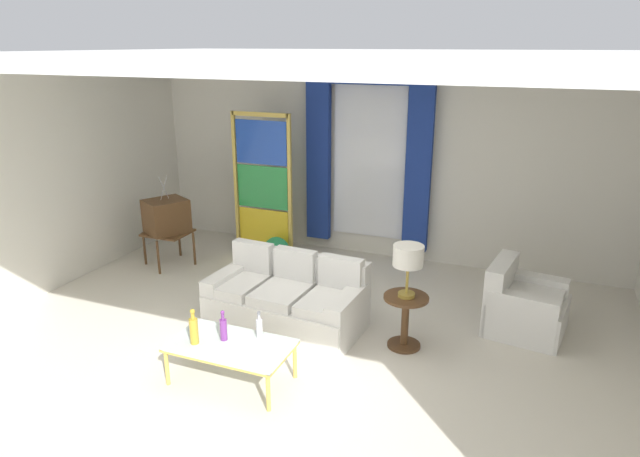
{
  "coord_description": "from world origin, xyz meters",
  "views": [
    {
      "loc": [
        2.28,
        -4.94,
        3.13
      ],
      "look_at": [
        -0.09,
        0.9,
        1.05
      ],
      "focal_mm": 31.49,
      "sensor_mm": 36.0,
      "label": 1
    }
  ],
  "objects_px": {
    "coffee_table": "(231,347)",
    "peacock_figurine": "(273,253)",
    "vintage_tv": "(166,218)",
    "bottle_crystal_tall": "(223,328)",
    "couch_white_long": "(289,299)",
    "armchair_white": "(521,307)",
    "stained_glass_divider": "(263,190)",
    "bottle_blue_decanter": "(194,329)",
    "bottle_amber_squat": "(259,327)",
    "round_side_table": "(405,317)",
    "table_lamp_brass": "(408,258)"
  },
  "relations": [
    {
      "from": "coffee_table",
      "to": "peacock_figurine",
      "type": "relative_size",
      "value": 1.94
    },
    {
      "from": "vintage_tv",
      "to": "peacock_figurine",
      "type": "xyz_separation_m",
      "value": [
        1.47,
        0.48,
        -0.51
      ]
    },
    {
      "from": "bottle_crystal_tall",
      "to": "vintage_tv",
      "type": "relative_size",
      "value": 0.23
    },
    {
      "from": "couch_white_long",
      "to": "armchair_white",
      "type": "xyz_separation_m",
      "value": [
        2.52,
        0.83,
        -0.02
      ]
    },
    {
      "from": "armchair_white",
      "to": "stained_glass_divider",
      "type": "distance_m",
      "value": 4.0
    },
    {
      "from": "bottle_blue_decanter",
      "to": "bottle_crystal_tall",
      "type": "distance_m",
      "value": 0.28
    },
    {
      "from": "bottle_amber_squat",
      "to": "round_side_table",
      "type": "xyz_separation_m",
      "value": [
        1.19,
        1.06,
        -0.16
      ]
    },
    {
      "from": "vintage_tv",
      "to": "table_lamp_brass",
      "type": "relative_size",
      "value": 2.36
    },
    {
      "from": "bottle_blue_decanter",
      "to": "bottle_amber_squat",
      "type": "distance_m",
      "value": 0.62
    },
    {
      "from": "coffee_table",
      "to": "round_side_table",
      "type": "relative_size",
      "value": 1.96
    },
    {
      "from": "armchair_white",
      "to": "round_side_table",
      "type": "height_order",
      "value": "armchair_white"
    },
    {
      "from": "bottle_blue_decanter",
      "to": "bottle_crystal_tall",
      "type": "xyz_separation_m",
      "value": [
        0.23,
        0.16,
        -0.02
      ]
    },
    {
      "from": "couch_white_long",
      "to": "table_lamp_brass",
      "type": "bearing_deg",
      "value": -1.0
    },
    {
      "from": "round_side_table",
      "to": "bottle_amber_squat",
      "type": "bearing_deg",
      "value": -138.5
    },
    {
      "from": "stained_glass_divider",
      "to": "table_lamp_brass",
      "type": "bearing_deg",
      "value": -34.89
    },
    {
      "from": "bottle_amber_squat",
      "to": "peacock_figurine",
      "type": "distance_m",
      "value": 2.82
    },
    {
      "from": "bottle_amber_squat",
      "to": "armchair_white",
      "type": "relative_size",
      "value": 0.3
    },
    {
      "from": "vintage_tv",
      "to": "coffee_table",
      "type": "bearing_deg",
      "value": -43.62
    },
    {
      "from": "bottle_blue_decanter",
      "to": "bottle_crystal_tall",
      "type": "bearing_deg",
      "value": 35.5
    },
    {
      "from": "couch_white_long",
      "to": "round_side_table",
      "type": "relative_size",
      "value": 3.04
    },
    {
      "from": "couch_white_long",
      "to": "bottle_crystal_tall",
      "type": "bearing_deg",
      "value": -94.65
    },
    {
      "from": "round_side_table",
      "to": "couch_white_long",
      "type": "bearing_deg",
      "value": 179.0
    },
    {
      "from": "couch_white_long",
      "to": "table_lamp_brass",
      "type": "xyz_separation_m",
      "value": [
        1.38,
        -0.02,
        0.72
      ]
    },
    {
      "from": "table_lamp_brass",
      "to": "bottle_blue_decanter",
      "type": "bearing_deg",
      "value": -140.88
    },
    {
      "from": "vintage_tv",
      "to": "stained_glass_divider",
      "type": "bearing_deg",
      "value": 35.72
    },
    {
      "from": "bottle_amber_squat",
      "to": "stained_glass_divider",
      "type": "relative_size",
      "value": 0.13
    },
    {
      "from": "couch_white_long",
      "to": "peacock_figurine",
      "type": "distance_m",
      "value": 1.76
    },
    {
      "from": "bottle_blue_decanter",
      "to": "vintage_tv",
      "type": "xyz_separation_m",
      "value": [
        -2.09,
        2.42,
        0.17
      ]
    },
    {
      "from": "couch_white_long",
      "to": "coffee_table",
      "type": "xyz_separation_m",
      "value": [
        -0.01,
        -1.3,
        0.07
      ]
    },
    {
      "from": "couch_white_long",
      "to": "bottle_amber_squat",
      "type": "bearing_deg",
      "value": -79.9
    },
    {
      "from": "coffee_table",
      "to": "bottle_amber_squat",
      "type": "height_order",
      "value": "bottle_amber_squat"
    },
    {
      "from": "coffee_table",
      "to": "vintage_tv",
      "type": "bearing_deg",
      "value": 136.38
    },
    {
      "from": "coffee_table",
      "to": "bottle_amber_squat",
      "type": "xyz_separation_m",
      "value": [
        0.2,
        0.22,
        0.15
      ]
    },
    {
      "from": "peacock_figurine",
      "to": "table_lamp_brass",
      "type": "distance_m",
      "value": 2.89
    },
    {
      "from": "table_lamp_brass",
      "to": "round_side_table",
      "type": "bearing_deg",
      "value": -165.96
    },
    {
      "from": "round_side_table",
      "to": "bottle_blue_decanter",
      "type": "bearing_deg",
      "value": -140.88
    },
    {
      "from": "couch_white_long",
      "to": "coffee_table",
      "type": "bearing_deg",
      "value": -90.29
    },
    {
      "from": "couch_white_long",
      "to": "bottle_crystal_tall",
      "type": "xyz_separation_m",
      "value": [
        -0.1,
        -1.26,
        0.23
      ]
    },
    {
      "from": "bottle_crystal_tall",
      "to": "table_lamp_brass",
      "type": "bearing_deg",
      "value": 39.64
    },
    {
      "from": "bottle_crystal_tall",
      "to": "vintage_tv",
      "type": "height_order",
      "value": "vintage_tv"
    },
    {
      "from": "bottle_blue_decanter",
      "to": "vintage_tv",
      "type": "relative_size",
      "value": 0.27
    },
    {
      "from": "couch_white_long",
      "to": "bottle_amber_squat",
      "type": "height_order",
      "value": "couch_white_long"
    },
    {
      "from": "bottle_crystal_tall",
      "to": "round_side_table",
      "type": "height_order",
      "value": "bottle_crystal_tall"
    },
    {
      "from": "coffee_table",
      "to": "armchair_white",
      "type": "relative_size",
      "value": 1.26
    },
    {
      "from": "bottle_crystal_tall",
      "to": "table_lamp_brass",
      "type": "relative_size",
      "value": 0.55
    },
    {
      "from": "stained_glass_divider",
      "to": "table_lamp_brass",
      "type": "distance_m",
      "value": 3.24
    },
    {
      "from": "stained_glass_divider",
      "to": "round_side_table",
      "type": "distance_m",
      "value": 3.32
    },
    {
      "from": "vintage_tv",
      "to": "couch_white_long",
      "type": "bearing_deg",
      "value": -22.5
    },
    {
      "from": "couch_white_long",
      "to": "table_lamp_brass",
      "type": "distance_m",
      "value": 1.56
    },
    {
      "from": "couch_white_long",
      "to": "bottle_amber_squat",
      "type": "relative_size",
      "value": 6.49
    }
  ]
}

